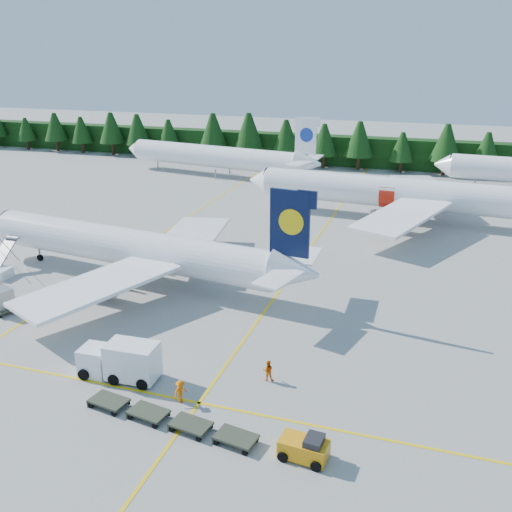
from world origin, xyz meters
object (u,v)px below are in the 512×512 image
(airliner_navy, at_px, (123,247))
(airliner_red, at_px, (384,192))
(service_truck, at_px, (119,360))
(baggage_tug, at_px, (305,448))

(airliner_navy, bearing_deg, airliner_red, 60.33)
(service_truck, relative_size, baggage_tug, 2.02)
(airliner_navy, height_order, airliner_red, airliner_red)
(airliner_navy, distance_m, baggage_tug, 33.52)
(baggage_tug, bearing_deg, service_truck, 168.54)
(airliner_red, bearing_deg, service_truck, -101.84)
(airliner_red, height_order, baggage_tug, airliner_red)
(airliner_red, relative_size, baggage_tug, 14.42)
(airliner_navy, height_order, baggage_tug, airliner_navy)
(service_truck, height_order, baggage_tug, service_truck)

